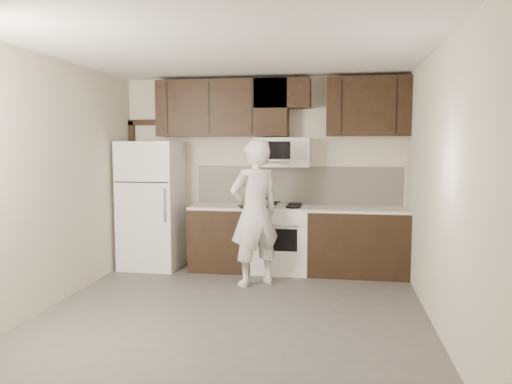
% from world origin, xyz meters
% --- Properties ---
extents(floor, '(4.50, 4.50, 0.00)m').
position_xyz_m(floor, '(0.00, 0.00, 0.00)').
color(floor, '#504E4B').
rests_on(floor, ground).
extents(back_wall, '(4.00, 0.00, 4.00)m').
position_xyz_m(back_wall, '(0.00, 2.25, 1.35)').
color(back_wall, beige).
rests_on(back_wall, ground).
extents(ceiling, '(4.50, 4.50, 0.00)m').
position_xyz_m(ceiling, '(0.00, 0.00, 2.70)').
color(ceiling, white).
rests_on(ceiling, back_wall).
extents(counter_run, '(2.95, 0.64, 0.91)m').
position_xyz_m(counter_run, '(0.60, 1.94, 0.46)').
color(counter_run, black).
rests_on(counter_run, floor).
extents(stove, '(0.76, 0.66, 0.94)m').
position_xyz_m(stove, '(0.30, 1.94, 0.46)').
color(stove, white).
rests_on(stove, floor).
extents(backsplash, '(2.90, 0.02, 0.54)m').
position_xyz_m(backsplash, '(0.50, 2.24, 1.18)').
color(backsplash, beige).
rests_on(backsplash, counter_run).
extents(upper_cabinets, '(3.48, 0.35, 0.78)m').
position_xyz_m(upper_cabinets, '(0.21, 2.08, 2.28)').
color(upper_cabinets, black).
rests_on(upper_cabinets, back_wall).
extents(microwave, '(0.76, 0.42, 0.40)m').
position_xyz_m(microwave, '(0.30, 2.06, 1.65)').
color(microwave, white).
rests_on(microwave, upper_cabinets).
extents(refrigerator, '(0.80, 0.76, 1.80)m').
position_xyz_m(refrigerator, '(-1.55, 1.89, 0.90)').
color(refrigerator, white).
rests_on(refrigerator, floor).
extents(door_trim, '(0.50, 0.08, 2.12)m').
position_xyz_m(door_trim, '(-1.92, 2.21, 1.25)').
color(door_trim, black).
rests_on(door_trim, floor).
extents(saucepan, '(0.26, 0.15, 0.15)m').
position_xyz_m(saucepan, '(0.12, 1.79, 0.97)').
color(saucepan, silver).
rests_on(saucepan, stove).
extents(baking_tray, '(0.45, 0.39, 0.02)m').
position_xyz_m(baking_tray, '(-0.06, 1.79, 0.92)').
color(baking_tray, black).
rests_on(baking_tray, counter_run).
extents(pizza, '(0.33, 0.33, 0.02)m').
position_xyz_m(pizza, '(-0.06, 1.79, 0.94)').
color(pizza, beige).
rests_on(pizza, baking_tray).
extents(person, '(0.79, 0.75, 1.82)m').
position_xyz_m(person, '(0.05, 1.22, 0.91)').
color(person, silver).
rests_on(person, floor).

